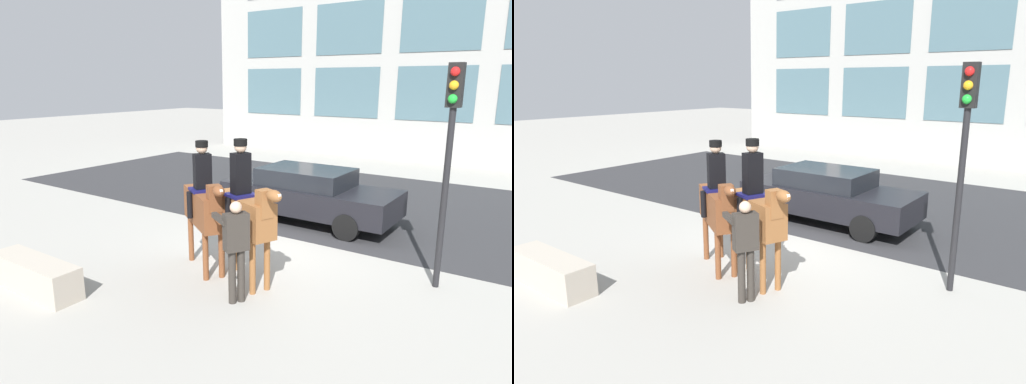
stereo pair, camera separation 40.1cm
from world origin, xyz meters
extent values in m
plane|color=#9E9B93|center=(0.00, 0.00, 0.00)|extent=(80.00, 80.00, 0.00)
cube|color=#2D2D30|center=(0.00, 4.75, 0.00)|extent=(23.72, 8.50, 0.01)
cube|color=slate|center=(-8.35, 12.83, 3.10)|extent=(3.34, 0.02, 2.37)
cube|color=slate|center=(-4.17, 12.83, 3.10)|extent=(3.34, 0.02, 2.37)
cube|color=slate|center=(0.00, 12.83, 3.10)|extent=(3.34, 0.02, 2.37)
cube|color=slate|center=(-8.35, 12.83, 6.06)|extent=(3.34, 0.02, 2.37)
cube|color=slate|center=(-4.17, 12.83, 6.06)|extent=(3.34, 0.02, 2.37)
cube|color=slate|center=(0.00, 12.83, 6.06)|extent=(3.34, 0.02, 2.37)
cube|color=brown|center=(-0.52, -1.97, 1.25)|extent=(1.47, 1.17, 0.65)
cylinder|color=brown|center=(0.01, -2.13, 0.46)|extent=(0.11, 0.11, 0.93)
cylinder|color=brown|center=(-0.16, -2.39, 0.46)|extent=(0.11, 0.11, 0.93)
cylinder|color=brown|center=(-0.88, -1.56, 0.46)|extent=(0.11, 0.11, 0.93)
cylinder|color=brown|center=(-1.05, -1.81, 0.46)|extent=(0.11, 0.11, 0.93)
cube|color=brown|center=(0.02, -2.32, 1.59)|extent=(0.30, 0.31, 0.48)
cube|color=black|center=(-0.08, -2.26, 1.61)|extent=(0.08, 0.09, 0.44)
ellipsoid|color=brown|center=(0.25, -2.47, 1.79)|extent=(0.38, 0.34, 0.19)
cube|color=silver|center=(0.33, -2.53, 1.81)|extent=(0.12, 0.10, 0.08)
cylinder|color=black|center=(-1.17, -1.55, 1.14)|extent=(0.09, 0.09, 0.55)
cube|color=#14144C|center=(-0.58, -1.93, 1.60)|extent=(0.63, 0.64, 0.05)
cube|color=black|center=(-0.58, -1.93, 1.96)|extent=(0.36, 0.39, 0.67)
sphere|color=#D1A889|center=(-0.58, -1.93, 2.40)|extent=(0.22, 0.22, 0.22)
cylinder|color=black|center=(-0.58, -1.93, 2.48)|extent=(0.24, 0.24, 0.12)
cylinder|color=black|center=(-0.44, -1.71, 1.32)|extent=(0.11, 0.11, 0.52)
cylinder|color=black|center=(-0.73, -2.16, 1.32)|extent=(0.11, 0.11, 0.52)
cube|color=brown|center=(0.45, -2.03, 1.30)|extent=(1.55, 0.96, 0.64)
cylinder|color=brown|center=(1.00, -2.08, 0.49)|extent=(0.11, 0.11, 0.98)
cylinder|color=brown|center=(0.89, -2.37, 0.49)|extent=(0.11, 0.11, 0.98)
cylinder|color=brown|center=(0.00, -1.69, 0.49)|extent=(0.11, 0.11, 0.98)
cylinder|color=brown|center=(-0.11, -1.97, 0.49)|extent=(0.11, 0.11, 0.98)
cube|color=brown|center=(1.06, -2.27, 1.64)|extent=(0.28, 0.30, 0.48)
cube|color=black|center=(0.94, -2.23, 1.66)|extent=(0.07, 0.09, 0.43)
ellipsoid|color=brown|center=(1.32, -2.37, 1.83)|extent=(0.38, 0.31, 0.20)
cube|color=silver|center=(1.41, -2.41, 1.85)|extent=(0.13, 0.09, 0.08)
cylinder|color=black|center=(-0.28, -1.74, 1.19)|extent=(0.09, 0.09, 0.55)
cube|color=#14144C|center=(0.38, -2.00, 1.64)|extent=(0.59, 0.61, 0.05)
cube|color=black|center=(0.38, -2.00, 2.04)|extent=(0.32, 0.38, 0.73)
sphere|color=#D1A889|center=(0.38, -2.00, 2.51)|extent=(0.22, 0.22, 0.22)
cylinder|color=black|center=(0.38, -2.00, 2.59)|extent=(0.24, 0.24, 0.12)
cylinder|color=black|center=(0.48, -1.75, 1.36)|extent=(0.11, 0.11, 0.51)
cylinder|color=black|center=(0.28, -2.25, 1.36)|extent=(0.11, 0.11, 0.51)
cylinder|color=#332D28|center=(0.80, -2.84, 0.46)|extent=(0.13, 0.13, 0.93)
cylinder|color=#332D28|center=(0.89, -2.70, 0.46)|extent=(0.13, 0.13, 0.93)
cube|color=#332D28|center=(0.85, -2.77, 1.24)|extent=(0.39, 0.46, 0.63)
sphere|color=#D1A889|center=(0.85, -2.77, 1.66)|extent=(0.20, 0.20, 0.20)
cube|color=#332D28|center=(0.52, -2.79, 1.41)|extent=(0.52, 0.36, 0.09)
cone|color=orange|center=(0.22, -2.61, 1.41)|extent=(0.18, 0.13, 0.04)
cube|color=black|center=(-0.32, 1.98, 0.65)|extent=(4.58, 1.81, 0.65)
cube|color=black|center=(-0.43, 1.98, 1.20)|extent=(2.29, 1.59, 0.45)
cylinder|color=black|center=(1.10, 1.14, 0.32)|extent=(0.64, 0.22, 0.64)
cylinder|color=black|center=(1.10, 2.81, 0.32)|extent=(0.64, 0.22, 0.64)
cylinder|color=black|center=(-1.74, 1.14, 0.32)|extent=(0.64, 0.22, 0.64)
cylinder|color=black|center=(-1.74, 2.81, 0.32)|extent=(0.64, 0.22, 0.64)
cylinder|color=black|center=(3.46, -0.25, 1.60)|extent=(0.11, 0.11, 3.20)
cube|color=black|center=(3.46, -0.25, 3.56)|extent=(0.24, 0.19, 0.72)
sphere|color=red|center=(3.46, -0.37, 3.78)|extent=(0.15, 0.15, 0.15)
sphere|color=orange|center=(3.46, -0.37, 3.56)|extent=(0.15, 0.15, 0.15)
sphere|color=green|center=(3.46, -0.37, 3.35)|extent=(0.15, 0.15, 0.15)
cube|color=#ADA393|center=(-2.36, -4.44, 0.29)|extent=(2.03, 0.56, 0.58)
camera|label=1|loc=(5.11, -8.40, 3.62)|focal=32.00mm
camera|label=2|loc=(5.43, -8.16, 3.62)|focal=32.00mm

